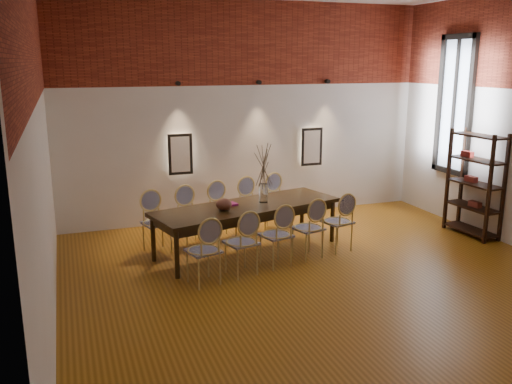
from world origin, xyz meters
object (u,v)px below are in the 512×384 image
object	(u,v)px
chair_near_b	(241,242)
chair_far_e	(280,201)
chair_far_d	(252,206)
chair_near_c	(276,235)
book	(228,205)
bowl	(224,204)
chair_near_e	(337,222)
dining_table	(247,228)
chair_far_a	(157,223)
vase	(263,193)
chair_far_b	(191,217)
chair_far_c	(223,211)
shelving_rack	(475,184)
chair_near_d	(308,228)
chair_near_a	(203,251)

from	to	relation	value
chair_near_b	chair_far_e	distance (m)	2.36
chair_far_d	chair_far_e	world-z (taller)	same
chair_near_c	book	size ratio (longest dim) A/B	3.62
bowl	chair_near_e	bearing A→B (deg)	-9.04
dining_table	chair_far_a	bearing A→B (deg)	147.56
chair_far_e	vase	xyz separation A→B (m)	(-0.68, -0.96, 0.43)
bowl	book	world-z (taller)	bowl
chair_far_d	chair_far_e	distance (m)	0.60
chair_far_d	bowl	world-z (taller)	chair_far_d
vase	bowl	bearing A→B (deg)	-161.93
chair_near_e	chair_far_b	world-z (taller)	same
chair_far_e	vase	world-z (taller)	vase
chair_far_a	chair_far_e	world-z (taller)	same
chair_far_c	book	xyz separation A→B (m)	(-0.10, -0.66, 0.30)
chair_near_b	shelving_rack	bearing A→B (deg)	-9.24
chair_near_c	bowl	xyz separation A→B (m)	(-0.61, 0.58, 0.37)
chair_near_e	chair_far_b	xyz separation A→B (m)	(-2.12, 1.03, 0.00)
chair_near_e	shelving_rack	bearing A→B (deg)	-15.69
chair_far_c	chair_far_d	xyz separation A→B (m)	(0.58, 0.15, 0.00)
chair_near_e	chair_far_a	size ratio (longest dim) A/B	1.00
chair_near_d	chair_far_a	size ratio (longest dim) A/B	1.00
chair_near_a	bowl	bearing A→B (deg)	43.64
chair_near_e	bowl	bearing A→B (deg)	156.68
chair_near_b	shelving_rack	size ratio (longest dim) A/B	0.52
dining_table	shelving_rack	xyz separation A→B (m)	(3.92, -0.51, 0.53)
book	shelving_rack	distance (m)	4.25
dining_table	chair_near_d	bearing A→B (deg)	-51.80
chair_far_b	shelving_rack	world-z (taller)	shelving_rack
dining_table	chair_near_b	bearing A→B (deg)	-128.20
chair_near_d	chair_near_e	world-z (taller)	same
chair_near_a	chair_near_d	bearing A→B (deg)	0.00
bowl	book	bearing A→B (deg)	59.29
chair_near_c	chair_near_e	distance (m)	1.20
chair_far_e	bowl	world-z (taller)	chair_far_e
chair_near_a	chair_far_c	xyz separation A→B (m)	(0.79, 1.77, 0.00)
dining_table	chair_near_c	xyz separation A→B (m)	(0.19, -0.74, 0.09)
chair_near_c	dining_table	bearing A→B (deg)	90.00
chair_near_b	bowl	bearing A→B (deg)	78.33
chair_far_a	chair_far_e	size ratio (longest dim) A/B	1.00
chair_near_c	chair_far_e	distance (m)	1.94
chair_far_a	bowl	size ratio (longest dim) A/B	3.92
shelving_rack	chair_far_e	bearing A→B (deg)	148.99
chair_near_c	bowl	size ratio (longest dim) A/B	3.92
chair_near_b	shelving_rack	xyz separation A→B (m)	(4.31, 0.38, 0.43)
chair_near_e	chair_far_e	world-z (taller)	same
chair_near_a	vase	bearing A→B (deg)	26.89
chair_far_d	bowl	distance (m)	1.38
chair_far_c	chair_far_e	bearing A→B (deg)	-180.00
shelving_rack	bowl	bearing A→B (deg)	172.02
book	chair_near_a	bearing A→B (deg)	-121.79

